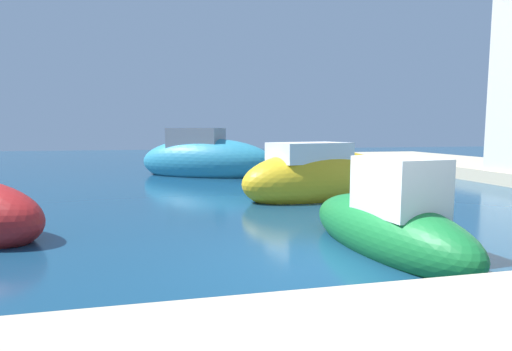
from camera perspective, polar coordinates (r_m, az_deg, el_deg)
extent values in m
plane|color=navy|center=(6.59, 8.99, -12.24)|extent=(80.00, 80.00, 0.00)
ellipsoid|color=gold|center=(13.05, 8.80, -0.66)|extent=(5.70, 3.42, 1.92)
cube|color=white|center=(12.73, 7.32, 3.15)|extent=(2.59, 1.97, 0.60)
ellipsoid|color=#197233|center=(7.64, 17.21, -7.28)|extent=(1.77, 4.28, 1.20)
cube|color=white|center=(7.23, 18.97, -1.39)|extent=(1.12, 1.48, 0.94)
ellipsoid|color=teal|center=(19.26, -6.79, 1.81)|extent=(6.78, 5.22, 2.20)
cube|color=gray|center=(19.41, -8.23, 5.12)|extent=(2.79, 2.43, 0.91)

